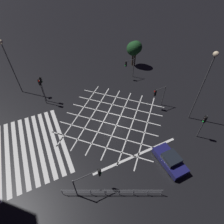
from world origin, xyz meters
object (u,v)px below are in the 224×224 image
traffic_light_sw_main (41,87)px  traffic_light_nw_cross (129,65)px  traffic_light_ne_cross (203,123)px  waiting_car (170,160)px  street_lamp_east (6,55)px  traffic_light_sw_cross (42,84)px  traffic_light_median_north (159,94)px  street_lamp_west (208,73)px  street_tree_far (136,48)px  street_tree_near (133,49)px  traffic_light_se_cross (90,178)px

traffic_light_sw_main → traffic_light_nw_cross: size_ratio=1.21×
traffic_light_sw_main → traffic_light_nw_cross: bearing=92.9°
traffic_light_ne_cross → waiting_car: (1.50, -5.58, -2.00)m
traffic_light_nw_cross → street_lamp_east: bearing=-12.7°
traffic_light_sw_cross → traffic_light_ne_cross: (15.64, 15.81, -0.44)m
traffic_light_ne_cross → traffic_light_median_north: bearing=-80.1°
traffic_light_sw_main → street_lamp_east: (-4.83, -3.09, 3.31)m
street_lamp_west → street_tree_far: size_ratio=1.94×
street_lamp_east → traffic_light_sw_cross: bearing=38.4°
traffic_light_ne_cross → traffic_light_nw_cross: 15.76m
traffic_light_ne_cross → traffic_light_sw_cross: bearing=-44.7°
street_lamp_east → street_lamp_west: bearing=51.0°
street_tree_near → traffic_light_se_cross: bearing=-39.4°
traffic_light_se_cross → traffic_light_nw_cross: bearing=50.4°
traffic_light_sw_cross → traffic_light_sw_main: (0.66, -0.21, 0.06)m
traffic_light_median_north → waiting_car: size_ratio=0.85×
traffic_light_sw_main → waiting_car: (16.48, 10.44, -2.49)m
traffic_light_sw_main → street_tree_far: size_ratio=0.87×
traffic_light_ne_cross → street_tree_far: bearing=-96.8°
traffic_light_sw_cross → street_tree_far: 18.47m
traffic_light_sw_main → traffic_light_sw_cross: bearing=162.0°
traffic_light_sw_cross → street_lamp_west: (12.62, 17.42, 4.19)m
traffic_light_se_cross → waiting_car: 9.07m
traffic_light_ne_cross → street_lamp_east: street_lamp_east is taller
traffic_light_sw_main → traffic_light_ne_cross: bearing=46.9°
street_tree_far → street_lamp_east: bearing=-91.7°
street_tree_far → street_tree_near: bearing=-156.5°
traffic_light_se_cross → traffic_light_nw_cross: size_ratio=0.88×
traffic_light_median_north → street_lamp_west: street_lamp_west is taller
traffic_light_median_north → street_lamp_west: bearing=125.4°
traffic_light_sw_cross → traffic_light_median_north: 16.97m
traffic_light_ne_cross → street_tree_far: (-19.19, 2.30, 1.14)m
street_lamp_east → street_tree_far: 21.59m
traffic_light_sw_cross → traffic_light_se_cross: 16.15m
traffic_light_median_north → street_tree_far: bearing=-106.1°
traffic_light_median_north → street_tree_far: street_tree_far is taller
traffic_light_se_cross → street_tree_far: 25.83m
street_lamp_west → street_tree_near: street_lamp_west is taller
traffic_light_ne_cross → street_lamp_west: bearing=-118.1°
traffic_light_ne_cross → street_tree_near: 19.77m
traffic_light_sw_main → traffic_light_se_cross: size_ratio=1.37×
street_tree_near → street_tree_far: size_ratio=0.95×
traffic_light_sw_cross → traffic_light_ne_cross: 22.24m
street_tree_near → street_lamp_east: bearing=-90.4°
traffic_light_sw_main → traffic_light_se_cross: traffic_light_sw_main is taller
traffic_light_median_north → traffic_light_sw_main: (-7.99, -14.80, 0.63)m
traffic_light_sw_cross → traffic_light_ne_cross: size_ratio=1.17×
traffic_light_nw_cross → street_lamp_west: street_lamp_west is taller
traffic_light_sw_main → street_tree_far: (-4.21, 18.32, 0.64)m
traffic_light_median_north → waiting_car: 9.72m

